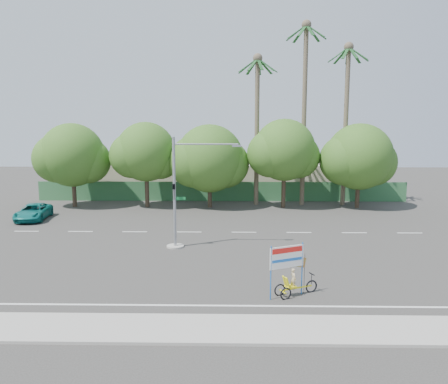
{
  "coord_description": "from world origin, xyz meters",
  "views": [
    {
      "loc": [
        1.12,
        -23.0,
        7.62
      ],
      "look_at": [
        0.61,
        4.44,
        3.5
      ],
      "focal_mm": 35.0,
      "sensor_mm": 36.0,
      "label": 1
    }
  ],
  "objects": [
    {
      "name": "pickup_truck",
      "position": [
        -15.29,
        12.04,
        0.65
      ],
      "size": [
        2.71,
        4.88,
        1.29
      ],
      "primitive_type": "imported",
      "rotation": [
        0.0,
        0.0,
        0.13
      ],
      "color": "#10726C",
      "rests_on": "ground"
    },
    {
      "name": "building_left",
      "position": [
        -10.0,
        26.0,
        2.0
      ],
      "size": [
        12.0,
        8.0,
        4.0
      ],
      "primitive_type": "cube",
      "color": "beige",
      "rests_on": "ground"
    },
    {
      "name": "tree_left",
      "position": [
        -7.05,
        18.0,
        5.06
      ],
      "size": [
        6.66,
        5.6,
        8.07
      ],
      "color": "#473828",
      "rests_on": "ground"
    },
    {
      "name": "sidewalk_near",
      "position": [
        0.0,
        -7.5,
        0.06
      ],
      "size": [
        50.0,
        2.4,
        0.12
      ],
      "primitive_type": "cube",
      "color": "gray",
      "rests_on": "ground"
    },
    {
      "name": "palm_mid",
      "position": [
        12.0,
        19.5,
        9.4
      ],
      "size": [
        3.73,
        3.79,
        15.45
      ],
      "color": "#70604C",
      "rests_on": "ground"
    },
    {
      "name": "ground",
      "position": [
        0.0,
        0.0,
        0.0
      ],
      "size": [
        120.0,
        120.0,
        0.0
      ],
      "primitive_type": "plane",
      "color": "#33302D",
      "rests_on": "ground"
    },
    {
      "name": "trike_billboard",
      "position": [
        3.8,
        -4.03,
        1.0
      ],
      "size": [
        2.32,
        1.22,
        2.49
      ],
      "rotation": [
        0.0,
        0.0,
        0.43
      ],
      "color": "black",
      "rests_on": "ground"
    },
    {
      "name": "palm_short",
      "position": [
        3.5,
        19.5,
        8.86
      ],
      "size": [
        3.73,
        3.79,
        14.45
      ],
      "color": "#70604C",
      "rests_on": "ground"
    },
    {
      "name": "tree_far_right",
      "position": [
        12.95,
        18.0,
        4.64
      ],
      "size": [
        7.38,
        6.2,
        7.94
      ],
      "color": "#473828",
      "rests_on": "ground"
    },
    {
      "name": "traffic_signal",
      "position": [
        -2.2,
        3.98,
        2.92
      ],
      "size": [
        4.72,
        1.1,
        7.0
      ],
      "color": "gray",
      "rests_on": "ground"
    },
    {
      "name": "building_right",
      "position": [
        8.0,
        26.0,
        1.8
      ],
      "size": [
        14.0,
        8.0,
        3.6
      ],
      "primitive_type": "cube",
      "color": "beige",
      "rests_on": "ground"
    },
    {
      "name": "fence",
      "position": [
        0.0,
        21.5,
        1.0
      ],
      "size": [
        38.0,
        0.08,
        2.0
      ],
      "primitive_type": "cube",
      "color": "#336B3D",
      "rests_on": "ground"
    },
    {
      "name": "tree_far_left",
      "position": [
        -14.05,
        18.0,
        4.76
      ],
      "size": [
        7.14,
        6.0,
        7.96
      ],
      "color": "#473828",
      "rests_on": "ground"
    },
    {
      "name": "tree_right",
      "position": [
        5.95,
        18.0,
        5.24
      ],
      "size": [
        6.9,
        5.8,
        8.36
      ],
      "color": "#473828",
      "rests_on": "ground"
    },
    {
      "name": "tree_center",
      "position": [
        -1.05,
        18.0,
        4.47
      ],
      "size": [
        7.62,
        6.4,
        7.85
      ],
      "color": "#473828",
      "rests_on": "ground"
    },
    {
      "name": "palm_tall",
      "position": [
        8.0,
        19.5,
        10.46
      ],
      "size": [
        3.73,
        3.79,
        17.45
      ],
      "color": "#70604C",
      "rests_on": "ground"
    }
  ]
}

